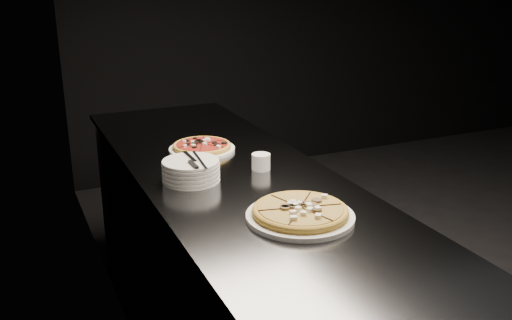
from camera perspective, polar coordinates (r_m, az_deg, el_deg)
name	(u,v)px	position (r m, az deg, el deg)	size (l,w,h in m)	color
wall_left	(134,58)	(2.00, -12.10, 9.98)	(0.02, 5.00, 2.80)	black
wall_back	(350,2)	(5.32, 9.34, 15.33)	(5.00, 0.02, 2.80)	black
counter	(238,278)	(2.43, -1.84, -11.75)	(0.74, 2.44, 0.92)	#5A5C61
pizza_mushroom	(300,213)	(1.84, 4.44, -5.28)	(0.37, 0.37, 0.04)	white
pizza_tomato	(202,147)	(2.53, -5.43, 1.32)	(0.29, 0.29, 0.03)	white
plate_stack	(191,171)	(2.17, -6.52, -1.05)	(0.22, 0.22, 0.08)	white
cutlery	(194,161)	(2.14, -6.21, -0.07)	(0.09, 0.23, 0.01)	#AFB0B6
ramekin	(261,161)	(2.28, 0.50, -0.14)	(0.07, 0.07, 0.07)	white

